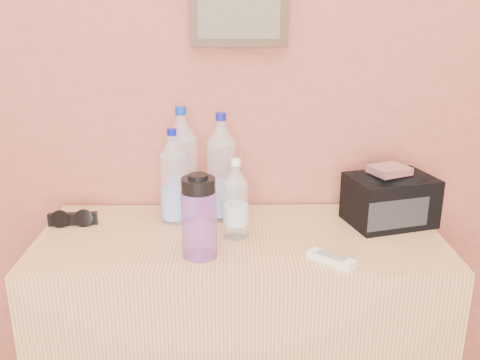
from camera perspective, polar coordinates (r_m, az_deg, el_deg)
name	(u,v)px	position (r m, az deg, el deg)	size (l,w,h in m)	color
picture_frame	(239,4)	(1.70, -0.13, 18.24)	(0.30, 0.03, 0.25)	#382311
dresser	(240,342)	(1.79, -0.01, -16.86)	(1.20, 0.50, 0.75)	#9B734A
pet_large_a	(183,170)	(1.69, -6.13, 1.09)	(0.10, 0.10, 0.36)	white
pet_large_b	(174,181)	(1.67, -7.08, -0.15)	(0.08, 0.08, 0.30)	silver
pet_large_c	(222,173)	(1.68, -1.98, 0.78)	(0.09, 0.09, 0.34)	silver
pet_small	(236,204)	(1.55, -0.44, -2.55)	(0.07, 0.07, 0.24)	silver
nalgene_bottle	(199,217)	(1.44, -4.39, -3.91)	(0.10, 0.10, 0.23)	purple
sunglasses	(73,219)	(1.74, -17.38, -3.98)	(0.15, 0.06, 0.04)	black
ac_remote	(331,259)	(1.46, 9.71, -8.31)	(0.13, 0.04, 0.02)	white
toiletry_bag	(390,197)	(1.72, 15.72, -1.74)	(0.25, 0.18, 0.17)	black
foil_packet	(389,170)	(1.66, 15.64, 1.04)	(0.11, 0.09, 0.02)	silver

